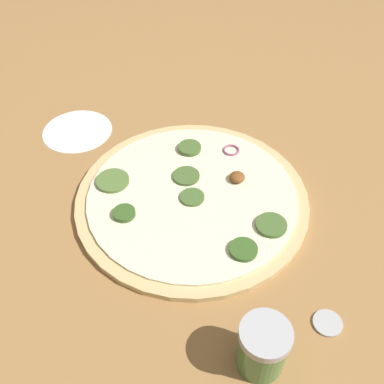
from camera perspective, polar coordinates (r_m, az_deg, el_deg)
ground_plane at (r=0.74m, az=0.00°, el=-1.10°), size 3.00×3.00×0.00m
pizza at (r=0.73m, az=0.00°, el=-0.70°), size 0.38×0.38×0.03m
spice_jar at (r=0.56m, az=8.96°, el=-18.89°), size 0.06×0.06×0.08m
loose_cap at (r=0.63m, az=16.86°, el=-15.56°), size 0.04×0.04×0.01m
flour_patch at (r=0.90m, az=-14.35°, el=7.54°), size 0.13×0.13×0.00m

